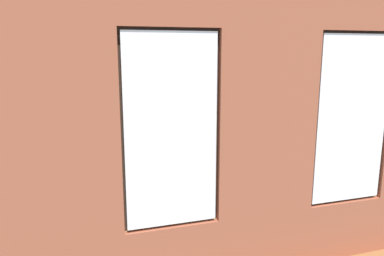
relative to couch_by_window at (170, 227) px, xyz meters
name	(u,v)px	position (x,y,z in m)	size (l,w,h in m)	color
ground_plane	(187,186)	(-0.90, -2.23, -0.38)	(6.42, 6.53, 0.10)	brown
brick_wall_with_windows	(267,117)	(-0.90, 0.65, 1.42)	(5.82, 0.30, 3.52)	#9E5138
white_wall_right	(6,96)	(1.96, -2.03, 1.43)	(0.10, 5.53, 3.52)	white
couch_by_window	(170,227)	(0.00, 0.00, 0.00)	(1.79, 0.87, 0.80)	black
couch_left	(308,164)	(-3.11, -1.69, 0.00)	(0.91, 1.92, 0.80)	black
coffee_table	(175,159)	(-0.78, -2.67, 0.03)	(1.56, 0.88, 0.40)	#A87547
cup_ceramic	(194,151)	(-1.21, -2.82, 0.13)	(0.09, 0.09, 0.11)	#4C4C51
candle_jar	(175,155)	(-0.78, -2.67, 0.13)	(0.08, 0.08, 0.11)	#B7333D
table_plant_small	(164,150)	(-0.59, -2.78, 0.21)	(0.17, 0.17, 0.26)	beige
remote_black	(153,161)	(-0.31, -2.53, 0.08)	(0.05, 0.17, 0.02)	black
remote_silver	(183,158)	(-0.90, -2.53, 0.08)	(0.05, 0.17, 0.02)	#B2B2B7
media_console	(39,183)	(1.66, -2.37, -0.07)	(1.23, 0.42, 0.51)	black
tv_flatscreen	(35,148)	(1.66, -2.38, 0.52)	(0.96, 0.20, 0.68)	black
potted_plant_near_tv	(71,184)	(1.12, -1.30, 0.23)	(1.00, 1.00, 1.27)	#47423D
potted_plant_between_couches	(267,187)	(-1.33, -0.05, 0.35)	(1.10, 1.05, 1.36)	#9E5638
potted_plant_corner_near_left	(250,123)	(-3.26, -4.50, 0.27)	(0.47, 0.47, 0.91)	beige
potted_plant_by_left_couch	(255,146)	(-2.71, -3.09, 0.03)	(0.27, 0.27, 0.52)	#47423D
potted_plant_mid_room_small	(226,152)	(-1.82, -2.63, 0.10)	(0.45, 0.45, 0.61)	#9E5638
potted_plant_foreground_right	(60,141)	(1.36, -4.45, 0.13)	(0.43, 0.43, 0.74)	#47423D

